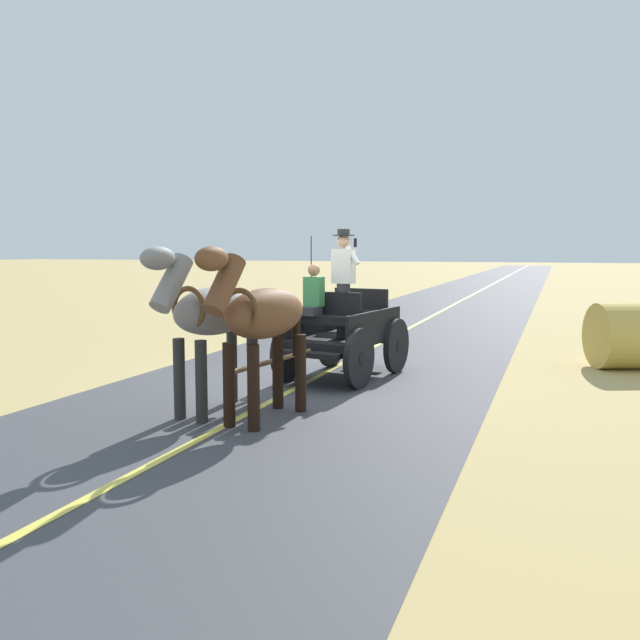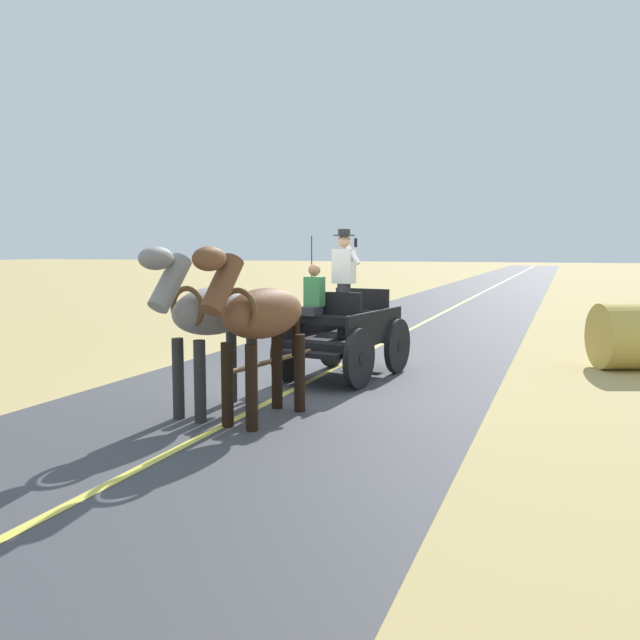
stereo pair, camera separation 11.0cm
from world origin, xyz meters
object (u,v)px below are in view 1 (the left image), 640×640
Objects in this scene: horse_near_side at (261,318)px; horse_drawn_carriage at (342,330)px; hay_bale at (626,336)px; horse_off_side at (211,315)px.

horse_drawn_carriage is at bearing -91.43° from horse_near_side.
horse_drawn_carriage reaches higher than horse_near_side.
horse_near_side is 7.36m from hay_bale.
hay_bale is at bearing -150.69° from horse_drawn_carriage.
horse_drawn_carriage is 3.10m from horse_off_side.
horse_drawn_carriage is 5.28m from hay_bale.
horse_off_side is 1.84× the size of hay_bale.
horse_off_side reaches higher than hay_bale.
horse_off_side is (0.77, -0.12, 0.00)m from horse_near_side.
horse_drawn_carriage is at bearing 29.31° from hay_bale.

